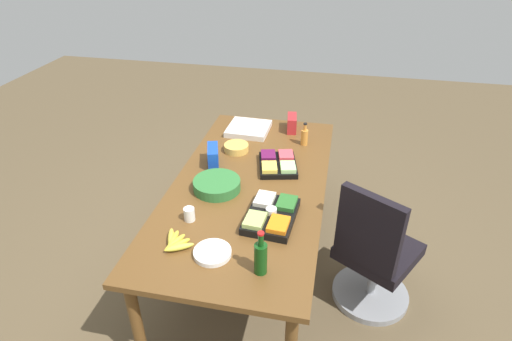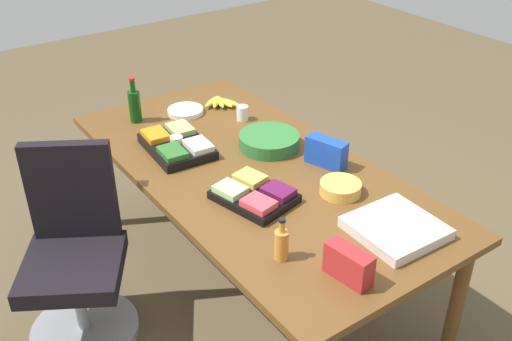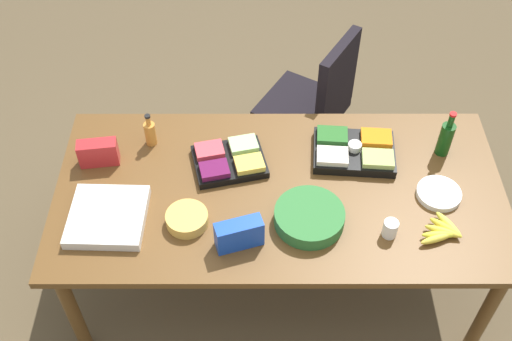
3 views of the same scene
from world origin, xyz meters
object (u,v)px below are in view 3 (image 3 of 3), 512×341
object	(u,v)px
office_chair	(309,117)
wine_bottle	(446,138)
chip_bag_red	(98,153)
veggie_tray	(354,151)
dressing_bottle	(150,133)
fruit_platter	(229,160)
chip_bowl	(187,219)
pizza_box	(108,217)
conference_table	(279,198)
paper_plate_stack	(439,194)
chip_bag_blue	(239,234)
banana_bunch	(443,231)
salad_bowl	(309,217)
paper_cup	(390,229)

from	to	relation	value
office_chair	wine_bottle	size ratio (longest dim) A/B	3.72
chip_bag_red	veggie_tray	world-z (taller)	chip_bag_red
chip_bag_red	dressing_bottle	world-z (taller)	dressing_bottle
fruit_platter	chip_bag_red	distance (m)	0.67
office_chair	chip_bowl	world-z (taller)	office_chair
wine_bottle	pizza_box	distance (m)	1.75
conference_table	dressing_bottle	world-z (taller)	dressing_bottle
paper_plate_stack	conference_table	bearing A→B (deg)	-3.18
paper_plate_stack	dressing_bottle	bearing A→B (deg)	-14.14
pizza_box	chip_bag_blue	bearing A→B (deg)	169.26
wine_bottle	banana_bunch	size ratio (longest dim) A/B	1.29
office_chair	dressing_bottle	bearing A→B (deg)	33.85
office_chair	wine_bottle	xyz separation A→B (m)	(-0.64, 0.68, 0.49)
chip_bag_blue	chip_bowl	size ratio (longest dim) A/B	1.09
pizza_box	chip_bowl	xyz separation A→B (m)	(-0.38, 0.02, 0.00)
wine_bottle	banana_bunch	distance (m)	0.55
chip_bag_red	chip_bag_blue	bearing A→B (deg)	144.67
conference_table	chip_bowl	distance (m)	0.50
dressing_bottle	conference_table	bearing A→B (deg)	154.37
salad_bowl	chip_bag_blue	bearing A→B (deg)	20.89
veggie_tray	paper_cup	distance (m)	0.52
banana_bunch	fruit_platter	bearing A→B (deg)	-23.89
pizza_box	paper_cup	xyz separation A→B (m)	(-1.33, 0.09, 0.02)
chip_bag_red	salad_bowl	size ratio (longest dim) A/B	0.60
fruit_platter	paper_plate_stack	bearing A→B (deg)	168.58
chip_bowl	pizza_box	bearing A→B (deg)	-2.75
fruit_platter	office_chair	bearing A→B (deg)	-122.25
salad_bowl	paper_cup	distance (m)	0.38
salad_bowl	paper_plate_stack	xyz separation A→B (m)	(-0.65, -0.16, -0.02)
chip_bowl	fruit_platter	bearing A→B (deg)	-116.75
chip_bag_blue	paper_plate_stack	size ratio (longest dim) A/B	1.00
wine_bottle	paper_plate_stack	world-z (taller)	wine_bottle
chip_bag_blue	paper_cup	distance (m)	0.71
office_chair	paper_plate_stack	size ratio (longest dim) A/B	4.68
dressing_bottle	paper_cup	bearing A→B (deg)	152.89
dressing_bottle	chip_bowl	bearing A→B (deg)	113.16
banana_bunch	chip_bag_red	bearing A→B (deg)	-15.46
wine_bottle	salad_bowl	world-z (taller)	wine_bottle
paper_plate_stack	banana_bunch	world-z (taller)	banana_bunch
paper_plate_stack	dressing_bottle	world-z (taller)	dressing_bottle
salad_bowl	chip_bowl	distance (m)	0.58
wine_bottle	pizza_box	xyz separation A→B (m)	(1.69, 0.45, -0.08)
conference_table	veggie_tray	world-z (taller)	veggie_tray
conference_table	veggie_tray	size ratio (longest dim) A/B	5.10
fruit_platter	veggie_tray	world-z (taller)	veggie_tray
fruit_platter	salad_bowl	world-z (taller)	salad_bowl
chip_bag_blue	salad_bowl	distance (m)	0.36
banana_bunch	dressing_bottle	size ratio (longest dim) A/B	1.08
pizza_box	banana_bunch	xyz separation A→B (m)	(-1.58, 0.09, 0.00)
office_chair	paper_cup	bearing A→B (deg)	103.08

